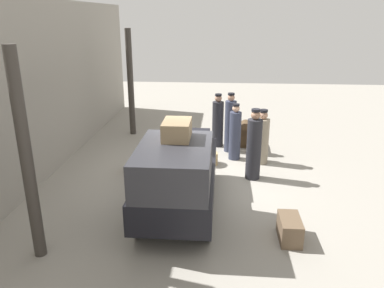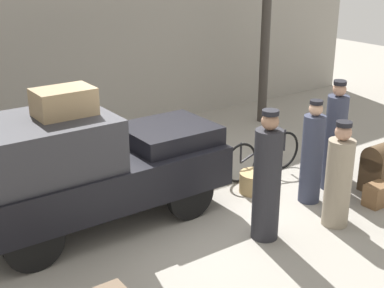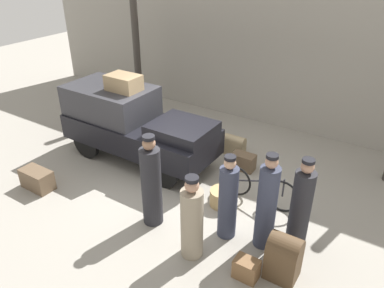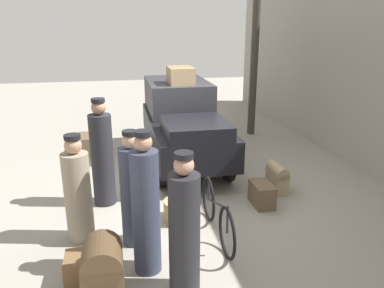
{
  "view_description": "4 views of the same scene",
  "coord_description": "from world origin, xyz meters",
  "px_view_note": "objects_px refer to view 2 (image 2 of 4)",
  "views": [
    {
      "loc": [
        -8.85,
        -0.52,
        4.09
      ],
      "look_at": [
        0.2,
        0.2,
        0.95
      ],
      "focal_mm": 35.0,
      "sensor_mm": 36.0,
      "label": 1
    },
    {
      "loc": [
        -4.36,
        -6.24,
        3.86
      ],
      "look_at": [
        0.2,
        0.2,
        0.95
      ],
      "focal_mm": 50.0,
      "sensor_mm": 36.0,
      "label": 2
    },
    {
      "loc": [
        4.07,
        -5.81,
        4.82
      ],
      "look_at": [
        0.2,
        0.2,
        0.95
      ],
      "focal_mm": 35.0,
      "sensor_mm": 36.0,
      "label": 3
    },
    {
      "loc": [
        6.52,
        -1.08,
        3.02
      ],
      "look_at": [
        0.2,
        0.2,
        0.95
      ],
      "focal_mm": 35.0,
      "sensor_mm": 36.0,
      "label": 4
    }
  ],
  "objects_px": {
    "porter_carrying_trunk": "(335,132)",
    "trunk_wicker_pale": "(380,167)",
    "porter_standing_middle": "(267,181)",
    "suitcase_tan_flat": "(191,157)",
    "wicker_basket": "(255,182)",
    "porter_lifting_near_truck": "(335,140)",
    "truck": "(82,167)",
    "bicycle": "(263,156)",
    "porter_with_bicycle": "(312,156)",
    "trunk_on_truck_roof": "(64,102)",
    "trunk_umber_medium": "(377,195)",
    "conductor_in_dark_uniform": "(339,179)",
    "trunk_barrel_dark": "(155,151)"
  },
  "relations": [
    {
      "from": "porter_carrying_trunk",
      "to": "trunk_wicker_pale",
      "type": "xyz_separation_m",
      "value": [
        0.08,
        -0.92,
        -0.37
      ]
    },
    {
      "from": "porter_standing_middle",
      "to": "suitcase_tan_flat",
      "type": "height_order",
      "value": "porter_standing_middle"
    },
    {
      "from": "porter_standing_middle",
      "to": "wicker_basket",
      "type": "bearing_deg",
      "value": 53.57
    },
    {
      "from": "porter_lifting_near_truck",
      "to": "porter_standing_middle",
      "type": "height_order",
      "value": "porter_standing_middle"
    },
    {
      "from": "suitcase_tan_flat",
      "to": "trunk_wicker_pale",
      "type": "relative_size",
      "value": 0.67
    },
    {
      "from": "truck",
      "to": "bicycle",
      "type": "xyz_separation_m",
      "value": [
        3.4,
        -0.09,
        -0.59
      ]
    },
    {
      "from": "porter_with_bicycle",
      "to": "trunk_on_truck_roof",
      "type": "height_order",
      "value": "trunk_on_truck_roof"
    },
    {
      "from": "bicycle",
      "to": "porter_with_bicycle",
      "type": "bearing_deg",
      "value": -94.1
    },
    {
      "from": "truck",
      "to": "wicker_basket",
      "type": "relative_size",
      "value": 7.33
    },
    {
      "from": "trunk_umber_medium",
      "to": "truck",
      "type": "bearing_deg",
      "value": 153.5
    },
    {
      "from": "truck",
      "to": "porter_standing_middle",
      "type": "relative_size",
      "value": 2.06
    },
    {
      "from": "bicycle",
      "to": "conductor_in_dark_uniform",
      "type": "xyz_separation_m",
      "value": [
        -0.35,
        -1.97,
        0.36
      ]
    },
    {
      "from": "trunk_wicker_pale",
      "to": "trunk_on_truck_roof",
      "type": "bearing_deg",
      "value": 160.29
    },
    {
      "from": "bicycle",
      "to": "porter_standing_middle",
      "type": "distance_m",
      "value": 2.25
    },
    {
      "from": "porter_with_bicycle",
      "to": "trunk_wicker_pale",
      "type": "distance_m",
      "value": 1.34
    },
    {
      "from": "porter_lifting_near_truck",
      "to": "trunk_on_truck_roof",
      "type": "xyz_separation_m",
      "value": [
        -4.16,
        1.16,
        1.07
      ]
    },
    {
      "from": "porter_standing_middle",
      "to": "trunk_barrel_dark",
      "type": "relative_size",
      "value": 3.42
    },
    {
      "from": "bicycle",
      "to": "porter_with_bicycle",
      "type": "distance_m",
      "value": 1.27
    },
    {
      "from": "wicker_basket",
      "to": "trunk_barrel_dark",
      "type": "xyz_separation_m",
      "value": [
        -0.74,
        1.99,
        0.11
      ]
    },
    {
      "from": "wicker_basket",
      "to": "porter_with_bicycle",
      "type": "xyz_separation_m",
      "value": [
        0.49,
        -0.75,
        0.6
      ]
    },
    {
      "from": "truck",
      "to": "trunk_barrel_dark",
      "type": "bearing_deg",
      "value": 34.89
    },
    {
      "from": "truck",
      "to": "trunk_on_truck_roof",
      "type": "height_order",
      "value": "trunk_on_truck_roof"
    },
    {
      "from": "truck",
      "to": "wicker_basket",
      "type": "height_order",
      "value": "truck"
    },
    {
      "from": "bicycle",
      "to": "porter_carrying_trunk",
      "type": "distance_m",
      "value": 1.33
    },
    {
      "from": "porter_lifting_near_truck",
      "to": "trunk_wicker_pale",
      "type": "xyz_separation_m",
      "value": [
        0.56,
        -0.53,
        -0.43
      ]
    },
    {
      "from": "porter_with_bicycle",
      "to": "porter_standing_middle",
      "type": "bearing_deg",
      "value": -162.16
    },
    {
      "from": "porter_with_bicycle",
      "to": "trunk_on_truck_roof",
      "type": "bearing_deg",
      "value": 159.7
    },
    {
      "from": "porter_carrying_trunk",
      "to": "suitcase_tan_flat",
      "type": "bearing_deg",
      "value": 137.8
    },
    {
      "from": "conductor_in_dark_uniform",
      "to": "suitcase_tan_flat",
      "type": "bearing_deg",
      "value": 98.98
    },
    {
      "from": "porter_carrying_trunk",
      "to": "trunk_umber_medium",
      "type": "xyz_separation_m",
      "value": [
        -0.39,
        -1.26,
        -0.62
      ]
    },
    {
      "from": "conductor_in_dark_uniform",
      "to": "trunk_on_truck_roof",
      "type": "height_order",
      "value": "trunk_on_truck_roof"
    },
    {
      "from": "trunk_umber_medium",
      "to": "trunk_barrel_dark",
      "type": "height_order",
      "value": "trunk_barrel_dark"
    },
    {
      "from": "porter_standing_middle",
      "to": "trunk_wicker_pale",
      "type": "distance_m",
      "value": 2.64
    },
    {
      "from": "truck",
      "to": "trunk_umber_medium",
      "type": "height_order",
      "value": "truck"
    },
    {
      "from": "bicycle",
      "to": "porter_standing_middle",
      "type": "xyz_separation_m",
      "value": [
        -1.46,
        -1.64,
        0.49
      ]
    },
    {
      "from": "wicker_basket",
      "to": "conductor_in_dark_uniform",
      "type": "distance_m",
      "value": 1.63
    },
    {
      "from": "porter_with_bicycle",
      "to": "porter_carrying_trunk",
      "type": "height_order",
      "value": "porter_carrying_trunk"
    },
    {
      "from": "conductor_in_dark_uniform",
      "to": "trunk_umber_medium",
      "type": "distance_m",
      "value": 1.16
    },
    {
      "from": "porter_standing_middle",
      "to": "trunk_on_truck_roof",
      "type": "bearing_deg",
      "value": 140.69
    },
    {
      "from": "trunk_umber_medium",
      "to": "suitcase_tan_flat",
      "type": "bearing_deg",
      "value": 116.77
    },
    {
      "from": "truck",
      "to": "porter_standing_middle",
      "type": "distance_m",
      "value": 2.6
    },
    {
      "from": "bicycle",
      "to": "suitcase_tan_flat",
      "type": "distance_m",
      "value": 1.34
    },
    {
      "from": "bicycle",
      "to": "trunk_umber_medium",
      "type": "bearing_deg",
      "value": -70.88
    },
    {
      "from": "porter_with_bicycle",
      "to": "suitcase_tan_flat",
      "type": "bearing_deg",
      "value": 108.37
    },
    {
      "from": "porter_carrying_trunk",
      "to": "trunk_barrel_dark",
      "type": "relative_size",
      "value": 3.16
    },
    {
      "from": "porter_with_bicycle",
      "to": "porter_standing_middle",
      "type": "distance_m",
      "value": 1.44
    },
    {
      "from": "suitcase_tan_flat",
      "to": "trunk_on_truck_roof",
      "type": "height_order",
      "value": "trunk_on_truck_roof"
    },
    {
      "from": "porter_with_bicycle",
      "to": "trunk_barrel_dark",
      "type": "xyz_separation_m",
      "value": [
        -1.24,
        2.74,
        -0.49
      ]
    },
    {
      "from": "porter_carrying_trunk",
      "to": "truck",
      "type": "bearing_deg",
      "value": 170.22
    },
    {
      "from": "porter_with_bicycle",
      "to": "conductor_in_dark_uniform",
      "type": "relative_size",
      "value": 1.06
    }
  ]
}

